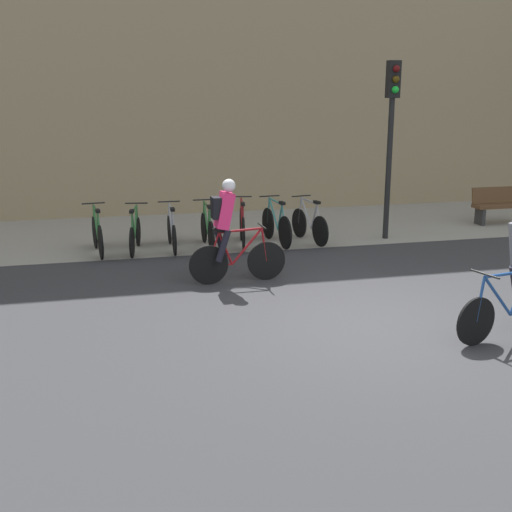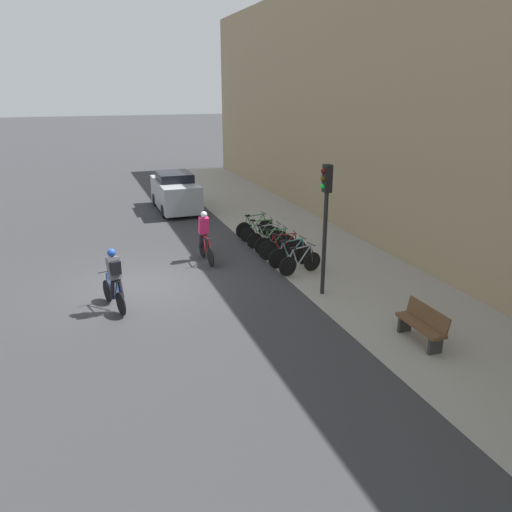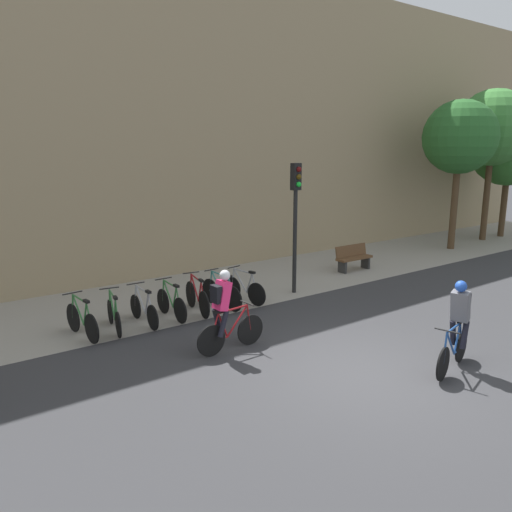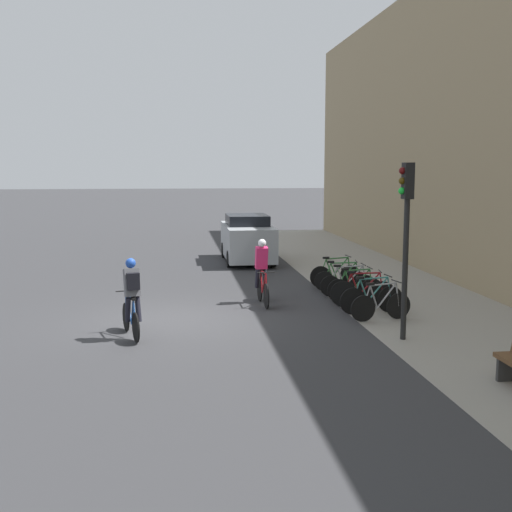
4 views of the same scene
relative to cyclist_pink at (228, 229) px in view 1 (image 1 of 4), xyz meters
name	(u,v)px [view 1 (image 1 of 4)]	position (x,y,z in m)	size (l,w,h in m)	color
ground	(377,325)	(1.64, -2.49, -0.95)	(200.00, 200.00, 0.00)	#333335
kerb_strip	(261,228)	(1.64, 4.26, -0.94)	(44.00, 4.50, 0.01)	gray
building_facade	(238,13)	(1.64, 6.81, 4.16)	(44.00, 0.60, 10.21)	#9E8966
cyclist_pink	(228,229)	(0.00, 0.00, 0.00)	(1.69, 0.46, 1.78)	black
parked_bike_0	(97,234)	(-2.16, 2.60, -0.55)	(0.46, 1.65, 0.97)	black
parked_bike_1	(135,233)	(-1.42, 2.60, -0.57)	(0.46, 1.60, 0.94)	black
parked_bike_2	(172,231)	(-0.68, 2.60, -0.56)	(0.46, 1.65, 0.94)	black
parked_bike_3	(207,229)	(0.06, 2.60, -0.56)	(0.46, 1.60, 0.96)	black
parked_bike_4	(242,226)	(0.81, 2.60, -0.53)	(0.46, 1.72, 0.99)	black
parked_bike_5	(276,225)	(1.55, 2.60, -0.54)	(0.46, 1.70, 0.98)	black
parked_bike_6	(309,224)	(2.29, 2.60, -0.55)	(0.46, 1.59, 0.96)	black
traffic_light_pole	(391,118)	(4.04, 2.52, 1.67)	(0.26, 0.30, 3.79)	black
bench	(501,205)	(7.49, 3.41, -0.48)	(1.45, 0.44, 0.89)	brown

